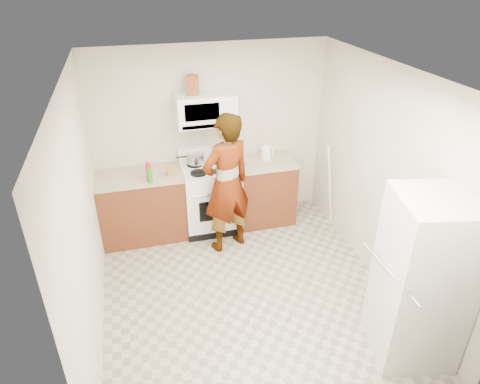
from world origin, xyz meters
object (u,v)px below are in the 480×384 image
object	(u,v)px
microwave	(206,109)
kettle	(266,153)
gas_range	(211,196)
person	(227,184)
fridge	(422,280)
saucepan	(196,158)

from	to	relation	value
microwave	kettle	xyz separation A→B (m)	(0.82, -0.05, -0.68)
gas_range	person	world-z (taller)	person
gas_range	kettle	size ratio (longest dim) A/B	6.67
microwave	kettle	size ratio (longest dim) A/B	4.49
fridge	person	bearing A→B (deg)	134.23
gas_range	kettle	distance (m)	0.98
person	saucepan	world-z (taller)	person
microwave	gas_range	bearing A→B (deg)	-90.00
microwave	saucepan	bearing A→B (deg)	170.46
gas_range	fridge	bearing A→B (deg)	-61.81
microwave	saucepan	world-z (taller)	microwave
gas_range	saucepan	bearing A→B (deg)	136.23
gas_range	fridge	distance (m)	3.03
gas_range	fridge	world-z (taller)	fridge
fridge	kettle	size ratio (longest dim) A/B	10.03
gas_range	kettle	xyz separation A→B (m)	(0.82, 0.08, 0.53)
gas_range	kettle	world-z (taller)	gas_range
gas_range	microwave	world-z (taller)	microwave
fridge	kettle	bearing A→B (deg)	114.96
microwave	kettle	bearing A→B (deg)	-3.24
microwave	person	bearing A→B (deg)	-80.46
gas_range	microwave	xyz separation A→B (m)	(0.00, 0.13, 1.21)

